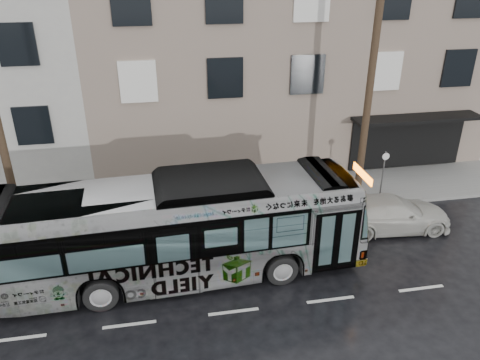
# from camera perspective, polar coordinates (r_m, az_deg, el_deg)

# --- Properties ---
(ground) EXTENTS (120.00, 120.00, 0.00)m
(ground) POSITION_cam_1_polar(r_m,az_deg,el_deg) (17.19, -2.20, -10.32)
(ground) COLOR black
(ground) RESTS_ON ground
(sidewalk) EXTENTS (90.00, 3.60, 0.15)m
(sidewalk) POSITION_cam_1_polar(r_m,az_deg,el_deg) (21.29, -4.11, -2.50)
(sidewalk) COLOR gray
(sidewalk) RESTS_ON ground
(building_taupe) EXTENTS (20.00, 12.00, 11.00)m
(building_taupe) POSITION_cam_1_polar(r_m,az_deg,el_deg) (27.75, 4.31, 16.05)
(building_taupe) COLOR gray
(building_taupe) RESTS_ON ground
(utility_pole_front) EXTENTS (0.30, 0.30, 9.00)m
(utility_pole_front) POSITION_cam_1_polar(r_m,az_deg,el_deg) (19.78, 15.30, 8.78)
(utility_pole_front) COLOR #3D2F1E
(utility_pole_front) RESTS_ON sidewalk
(sign_post) EXTENTS (0.06, 0.06, 2.40)m
(sign_post) POSITION_cam_1_polar(r_m,az_deg,el_deg) (21.39, 16.96, 0.34)
(sign_post) COLOR slate
(sign_post) RESTS_ON sidewalk
(bus) EXTENTS (13.02, 3.57, 3.59)m
(bus) POSITION_cam_1_polar(r_m,az_deg,el_deg) (15.93, -8.00, -5.99)
(bus) COLOR #B2B2B2
(bus) RESTS_ON ground
(white_sedan) EXTENTS (4.93, 2.25, 1.40)m
(white_sedan) POSITION_cam_1_polar(r_m,az_deg,el_deg) (19.89, 17.94, -3.90)
(white_sedan) COLOR #BBBAB2
(white_sedan) RESTS_ON ground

